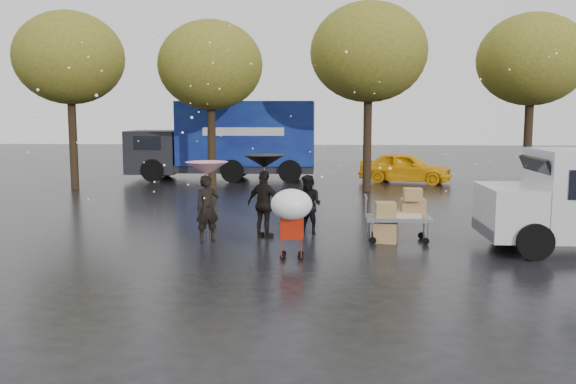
# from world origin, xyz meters

# --- Properties ---
(ground) EXTENTS (90.00, 90.00, 0.00)m
(ground) POSITION_xyz_m (0.00, 0.00, 0.00)
(ground) COLOR black
(ground) RESTS_ON ground
(person_pink) EXTENTS (0.67, 0.61, 1.55)m
(person_pink) POSITION_xyz_m (-1.84, 0.43, 0.77)
(person_pink) COLOR black
(person_pink) RESTS_ON ground
(person_middle) EXTENTS (0.90, 0.84, 1.46)m
(person_middle) POSITION_xyz_m (0.49, 1.47, 0.73)
(person_middle) COLOR black
(person_middle) RESTS_ON ground
(person_black) EXTENTS (1.03, 0.80, 1.62)m
(person_black) POSITION_xyz_m (-0.55, 0.89, 0.81)
(person_black) COLOR black
(person_black) RESTS_ON ground
(umbrella_pink) EXTENTS (0.99, 0.99, 1.86)m
(umbrella_pink) POSITION_xyz_m (-1.84, 0.43, 1.71)
(umbrella_pink) COLOR #4C4C4C
(umbrella_pink) RESTS_ON ground
(umbrella_black) EXTENTS (0.99, 0.99, 1.99)m
(umbrella_black) POSITION_xyz_m (-0.55, 0.89, 1.84)
(umbrella_black) COLOR #4C4C4C
(umbrella_black) RESTS_ON ground
(vendor_cart) EXTENTS (1.52, 0.80, 1.27)m
(vendor_cart) POSITION_xyz_m (2.67, 0.65, 0.73)
(vendor_cart) COLOR slate
(vendor_cart) RESTS_ON ground
(shopping_cart) EXTENTS (0.84, 0.84, 1.46)m
(shopping_cart) POSITION_xyz_m (0.21, -1.32, 1.06)
(shopping_cart) COLOR #B31D0A
(shopping_cart) RESTS_ON ground
(blue_truck) EXTENTS (8.30, 2.60, 3.50)m
(blue_truck) POSITION_xyz_m (-3.44, 13.76, 1.76)
(blue_truck) COLOR #0C0C64
(blue_truck) RESTS_ON ground
(box_ground_near) EXTENTS (0.59, 0.51, 0.47)m
(box_ground_near) POSITION_xyz_m (2.29, 0.52, 0.24)
(box_ground_near) COLOR olive
(box_ground_near) RESTS_ON ground
(box_ground_far) EXTENTS (0.52, 0.44, 0.35)m
(box_ground_far) POSITION_xyz_m (2.54, 2.20, 0.18)
(box_ground_far) COLOR olive
(box_ground_far) RESTS_ON ground
(yellow_taxi) EXTENTS (4.20, 2.74, 1.33)m
(yellow_taxi) POSITION_xyz_m (4.36, 12.87, 0.66)
(yellow_taxi) COLOR #FFB30D
(yellow_taxi) RESTS_ON ground
(tree_row) EXTENTS (21.60, 4.40, 7.12)m
(tree_row) POSITION_xyz_m (-0.47, 10.00, 5.02)
(tree_row) COLOR black
(tree_row) RESTS_ON ground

